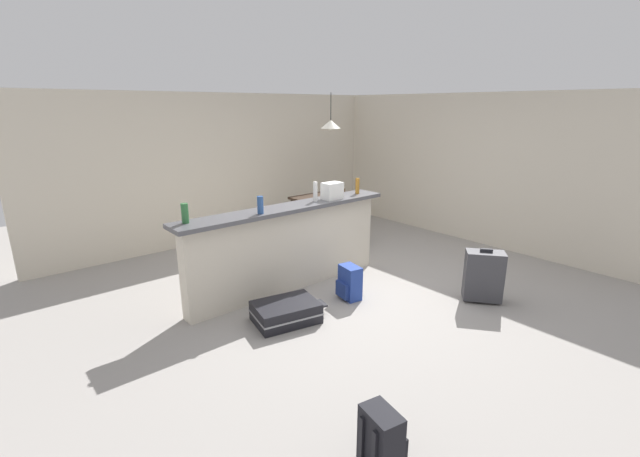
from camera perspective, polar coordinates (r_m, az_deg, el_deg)
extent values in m
cube|color=gray|center=(5.66, 4.03, -8.01)|extent=(13.00, 13.00, 0.05)
cube|color=beige|center=(7.71, -11.98, 8.06)|extent=(6.60, 0.10, 2.50)
cube|color=beige|center=(7.85, 18.90, 7.69)|extent=(0.10, 6.00, 2.50)
cube|color=beige|center=(5.42, -4.22, -2.92)|extent=(2.80, 0.20, 1.05)
cube|color=#4C4C51|center=(5.26, -4.34, 2.72)|extent=(2.96, 0.40, 0.05)
cylinder|color=#2D6B38|center=(4.68, -17.66, 1.96)|extent=(0.08, 0.08, 0.21)
cylinder|color=#284C89|center=(4.91, -8.01, 3.14)|extent=(0.07, 0.07, 0.20)
cylinder|color=silver|center=(5.50, -0.64, 4.98)|extent=(0.06, 0.06, 0.25)
cylinder|color=#9E661E|center=(6.01, 5.04, 5.71)|extent=(0.06, 0.06, 0.22)
cube|color=silver|center=(5.64, 1.65, 5.07)|extent=(0.26, 0.18, 0.22)
cube|color=#332319|center=(7.57, 0.80, 4.18)|extent=(1.10, 0.80, 0.04)
cylinder|color=#332319|center=(7.10, -0.38, 0.29)|extent=(0.06, 0.06, 0.70)
cylinder|color=#332319|center=(7.74, 5.18, 1.58)|extent=(0.06, 0.06, 0.70)
cylinder|color=#332319|center=(7.61, -3.68, 1.36)|extent=(0.06, 0.06, 0.70)
cylinder|color=#332319|center=(8.21, 1.80, 2.49)|extent=(0.06, 0.06, 0.70)
cube|color=#4C331E|center=(7.15, 3.41, 1.05)|extent=(0.46, 0.46, 0.04)
cube|color=#4C331E|center=(7.19, 2.29, 3.29)|extent=(0.40, 0.11, 0.48)
cylinder|color=#4C331E|center=(7.00, 3.67, -1.21)|extent=(0.04, 0.04, 0.41)
cylinder|color=#4C331E|center=(7.25, 5.15, -0.63)|extent=(0.04, 0.04, 0.41)
cylinder|color=#4C331E|center=(7.18, 1.60, -0.73)|extent=(0.04, 0.04, 0.41)
cylinder|color=#4C331E|center=(7.43, 3.12, -0.17)|extent=(0.04, 0.04, 0.41)
cylinder|color=black|center=(7.41, 1.47, 15.98)|extent=(0.01, 0.01, 0.46)
cone|color=white|center=(7.42, 1.45, 13.81)|extent=(0.34, 0.34, 0.14)
sphere|color=white|center=(7.42, 1.45, 13.19)|extent=(0.07, 0.07, 0.07)
cube|color=black|center=(4.77, -4.60, -11.09)|extent=(0.77, 0.61, 0.22)
cube|color=gray|center=(4.77, -4.60, -11.09)|extent=(0.78, 0.63, 0.02)
cube|color=#2D2D33|center=(4.93, -0.17, -10.09)|extent=(0.17, 0.21, 0.02)
cube|color=#233D93|center=(5.26, 4.05, -7.20)|extent=(0.22, 0.31, 0.42)
cube|color=navy|center=(5.23, 3.03, -8.19)|extent=(0.10, 0.23, 0.19)
cube|color=black|center=(5.37, 4.50, -6.93)|extent=(0.03, 0.04, 0.36)
cube|color=black|center=(5.27, 5.39, -7.43)|extent=(0.03, 0.04, 0.36)
cube|color=#38383D|center=(5.49, 21.07, -5.92)|extent=(0.46, 0.49, 0.60)
cylinder|color=black|center=(5.63, 22.69, -8.82)|extent=(0.06, 0.07, 0.06)
cylinder|color=black|center=(5.57, 18.81, -8.70)|extent=(0.06, 0.07, 0.06)
cube|color=#232328|center=(5.38, 21.41, -2.75)|extent=(0.12, 0.14, 0.04)
cube|color=black|center=(3.10, 8.13, -26.19)|extent=(0.23, 0.31, 0.42)
cube|color=black|center=(3.20, 9.82, -26.40)|extent=(0.10, 0.23, 0.19)
cube|color=black|center=(3.03, 7.32, -27.94)|extent=(0.03, 0.04, 0.36)
cube|color=black|center=(3.11, 5.61, -26.45)|extent=(0.03, 0.04, 0.36)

